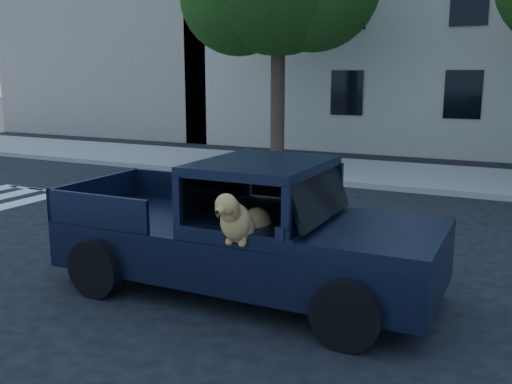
# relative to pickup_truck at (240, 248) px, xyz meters

# --- Properties ---
(ground) EXTENTS (120.00, 120.00, 0.00)m
(ground) POSITION_rel_pickup_truck_xyz_m (0.02, 0.39, -0.60)
(ground) COLOR black
(ground) RESTS_ON ground
(far_sidewalk) EXTENTS (60.00, 4.00, 0.15)m
(far_sidewalk) POSITION_rel_pickup_truck_xyz_m (0.02, 9.59, -0.53)
(far_sidewalk) COLOR gray
(far_sidewalk) RESTS_ON ground
(lane_stripes) EXTENTS (21.60, 0.14, 0.01)m
(lane_stripes) POSITION_rel_pickup_truck_xyz_m (2.02, 3.79, -0.60)
(lane_stripes) COLOR silver
(lane_stripes) RESTS_ON ground
(building_left) EXTENTS (12.00, 6.00, 8.00)m
(building_left) POSITION_rel_pickup_truck_xyz_m (-14.98, 16.89, 3.40)
(building_left) COLOR tan
(building_left) RESTS_ON ground
(pickup_truck) EXTENTS (5.02, 2.57, 1.79)m
(pickup_truck) POSITION_rel_pickup_truck_xyz_m (0.00, 0.00, 0.00)
(pickup_truck) COLOR black
(pickup_truck) RESTS_ON ground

